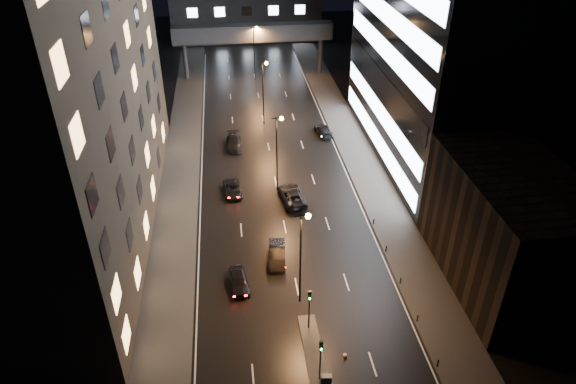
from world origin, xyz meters
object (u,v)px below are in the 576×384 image
car_away_b (277,254)px  car_away_c (233,189)px  car_away_d (234,142)px  car_toward_b (323,130)px  car_toward_a (292,195)px  utility_cabinet (326,381)px  car_away_a (239,281)px

car_away_b → car_away_c: bearing=112.4°
car_away_d → car_toward_b: 13.94m
car_toward_a → car_toward_b: 19.07m
car_toward_b → utility_cabinet: bearing=74.5°
car_away_b → car_toward_b: bearing=76.0°
car_away_a → car_away_b: bearing=34.0°
car_away_d → car_toward_a: size_ratio=0.89×
car_toward_b → utility_cabinet: car_toward_b is taller
car_away_c → utility_cabinet: size_ratio=3.82×
car_away_a → car_toward_a: bearing=57.4°
car_away_a → car_toward_a: (7.16, 14.54, 0.09)m
car_away_d → car_toward_b: car_away_d is taller
car_away_c → utility_cabinet: 30.26m
car_away_d → car_away_c: bearing=-93.0°
car_toward_a → car_away_d: bearing=-73.7°
utility_cabinet → car_away_a: bearing=123.8°
car_away_a → utility_cabinet: car_away_a is taller
car_away_b → car_toward_a: (3.04, 11.04, 0.01)m
car_away_a → car_away_c: bearing=83.6°
car_toward_a → car_toward_b: size_ratio=1.21×
car_away_c → car_toward_b: bearing=39.4°
car_toward_b → utility_cabinet: (-8.00, -44.65, 0.05)m
car_away_a → car_away_d: 29.81m
car_away_b → car_away_c: size_ratio=1.05×
car_away_a → car_away_c: car_away_a is taller
car_away_d → car_toward_a: car_toward_a is taller
car_away_c → car_away_a: bearing=-96.9°
car_away_b → car_away_c: 14.26m
car_away_c → car_toward_b: 20.80m
car_toward_b → utility_cabinet: 45.36m
car_away_b → car_away_a: bearing=-134.0°
car_toward_a → utility_cabinet: bearing=81.2°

